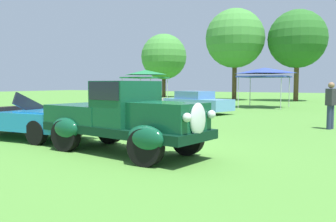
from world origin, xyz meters
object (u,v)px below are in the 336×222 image
object	(u,v)px
canopy_tent_center_field	(265,72)
feature_pickup_truck	(124,116)
show_car_cream	(129,101)
spectator_near_truck	(331,104)
neighbor_convertible	(27,119)
show_car_skyblue	(196,102)
canopy_tent_left_field	(145,74)

from	to	relation	value
canopy_tent_center_field	feature_pickup_truck	bearing A→B (deg)	-86.44
show_car_cream	spectator_near_truck	bearing A→B (deg)	-17.92
spectator_near_truck	canopy_tent_center_field	world-z (taller)	canopy_tent_center_field
neighbor_convertible	show_car_skyblue	bearing A→B (deg)	86.31
show_car_cream	canopy_tent_center_field	size ratio (longest dim) A/B	1.52
neighbor_convertible	spectator_near_truck	xyz separation A→B (m)	(7.81, 6.71, 0.33)
feature_pickup_truck	canopy_tent_left_field	size ratio (longest dim) A/B	1.58
neighbor_convertible	show_car_cream	xyz separation A→B (m)	(-3.55, 10.38, 0.02)
show_car_cream	canopy_tent_left_field	xyz separation A→B (m)	(-3.00, 6.55, 1.82)
canopy_tent_center_field	show_car_cream	bearing A→B (deg)	-132.40
show_car_skyblue	spectator_near_truck	world-z (taller)	spectator_near_truck
feature_pickup_truck	spectator_near_truck	size ratio (longest dim) A/B	2.71
feature_pickup_truck	neighbor_convertible	xyz separation A→B (m)	(-3.92, 0.49, -0.29)
show_car_cream	show_car_skyblue	xyz separation A→B (m)	(4.24, 0.37, -0.00)
neighbor_convertible	canopy_tent_center_field	size ratio (longest dim) A/B	1.40
canopy_tent_center_field	neighbor_convertible	bearing A→B (deg)	-99.20
canopy_tent_left_field	show_car_cream	bearing A→B (deg)	-65.40
show_car_cream	canopy_tent_left_field	bearing A→B (deg)	114.60
spectator_near_truck	canopy_tent_left_field	size ratio (longest dim) A/B	0.58
feature_pickup_truck	spectator_near_truck	bearing A→B (deg)	61.62
show_car_skyblue	show_car_cream	bearing A→B (deg)	-175.07
feature_pickup_truck	canopy_tent_center_field	distance (m)	17.93
neighbor_convertible	spectator_near_truck	size ratio (longest dim) A/B	2.55
spectator_near_truck	canopy_tent_center_field	xyz separation A→B (m)	(-5.00, 10.63, 1.51)
neighbor_convertible	canopy_tent_left_field	distance (m)	18.24
spectator_near_truck	canopy_tent_center_field	bearing A→B (deg)	115.19
show_car_skyblue	canopy_tent_left_field	distance (m)	9.69
canopy_tent_left_field	canopy_tent_center_field	world-z (taller)	same
neighbor_convertible	canopy_tent_center_field	xyz separation A→B (m)	(2.81, 17.34, 1.84)
canopy_tent_center_field	show_car_skyblue	bearing A→B (deg)	-107.79
spectator_near_truck	canopy_tent_left_field	world-z (taller)	canopy_tent_left_field
feature_pickup_truck	canopy_tent_left_field	world-z (taller)	canopy_tent_left_field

